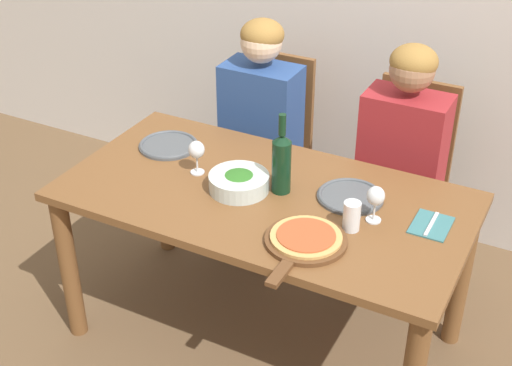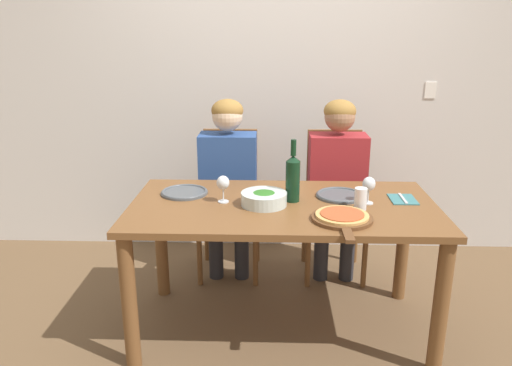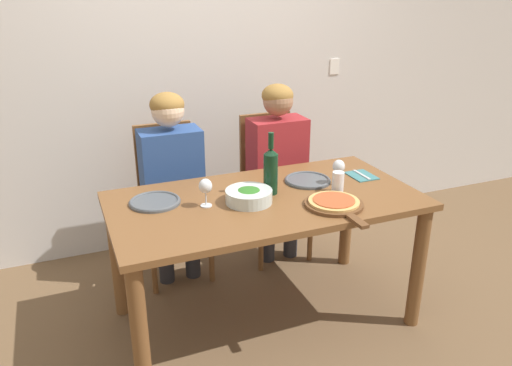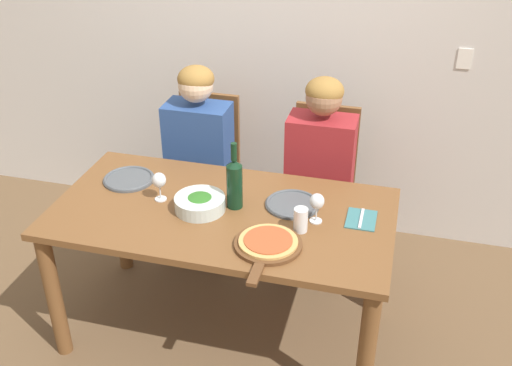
{
  "view_description": "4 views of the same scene",
  "coord_description": "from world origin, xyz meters",
  "px_view_note": "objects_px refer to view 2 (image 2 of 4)",
  "views": [
    {
      "loc": [
        1.1,
        -2.19,
        2.32
      ],
      "look_at": [
        -0.03,
        -0.01,
        0.82
      ],
      "focal_mm": 50.0,
      "sensor_mm": 36.0,
      "label": 1
    },
    {
      "loc": [
        -0.07,
        -2.56,
        1.69
      ],
      "look_at": [
        -0.15,
        0.01,
        0.89
      ],
      "focal_mm": 35.0,
      "sensor_mm": 36.0,
      "label": 2
    },
    {
      "loc": [
        -0.98,
        -2.27,
        1.83
      ],
      "look_at": [
        -0.03,
        0.07,
        0.84
      ],
      "focal_mm": 35.0,
      "sensor_mm": 36.0,
      "label": 3
    },
    {
      "loc": [
        0.79,
        -2.34,
        2.35
      ],
      "look_at": [
        0.13,
        0.15,
        0.86
      ],
      "focal_mm": 42.0,
      "sensor_mm": 36.0,
      "label": 4
    }
  ],
  "objects_px": {
    "dinner_plate_right": "(340,195)",
    "wine_glass_right": "(369,185)",
    "broccoli_bowl": "(264,199)",
    "dinner_plate_left": "(184,192)",
    "wine_glass_left": "(223,184)",
    "pizza_on_board": "(342,218)",
    "wine_bottle": "(293,177)",
    "water_tumbler": "(361,199)",
    "person_man": "(337,174)",
    "person_woman": "(228,173)",
    "chair_left": "(230,198)",
    "chair_right": "(334,199)",
    "fork_on_napkin": "(403,199)"
  },
  "relations": [
    {
      "from": "chair_right",
      "to": "pizza_on_board",
      "type": "relative_size",
      "value": 2.26
    },
    {
      "from": "person_woman",
      "to": "wine_glass_right",
      "type": "height_order",
      "value": "person_woman"
    },
    {
      "from": "person_man",
      "to": "broccoli_bowl",
      "type": "bearing_deg",
      "value": -125.4
    },
    {
      "from": "wine_bottle",
      "to": "wine_glass_left",
      "type": "xyz_separation_m",
      "value": [
        -0.38,
        -0.03,
        -0.03
      ]
    },
    {
      "from": "chair_right",
      "to": "broccoli_bowl",
      "type": "xyz_separation_m",
      "value": [
        -0.48,
        -0.79,
        0.27
      ]
    },
    {
      "from": "dinner_plate_right",
      "to": "wine_glass_right",
      "type": "xyz_separation_m",
      "value": [
        0.14,
        -0.11,
        0.1
      ]
    },
    {
      "from": "pizza_on_board",
      "to": "wine_glass_right",
      "type": "relative_size",
      "value": 2.95
    },
    {
      "from": "person_man",
      "to": "dinner_plate_left",
      "type": "relative_size",
      "value": 4.63
    },
    {
      "from": "wine_glass_left",
      "to": "water_tumbler",
      "type": "xyz_separation_m",
      "value": [
        0.73,
        -0.09,
        -0.05
      ]
    },
    {
      "from": "dinner_plate_left",
      "to": "pizza_on_board",
      "type": "xyz_separation_m",
      "value": [
        0.86,
        -0.39,
        0.01
      ]
    },
    {
      "from": "chair_left",
      "to": "wine_glass_left",
      "type": "xyz_separation_m",
      "value": [
        0.03,
        -0.75,
        0.34
      ]
    },
    {
      "from": "person_woman",
      "to": "wine_glass_left",
      "type": "height_order",
      "value": "person_woman"
    },
    {
      "from": "pizza_on_board",
      "to": "person_woman",
      "type": "bearing_deg",
      "value": 125.98
    },
    {
      "from": "wine_glass_right",
      "to": "chair_left",
      "type": "bearing_deg",
      "value": 137.48
    },
    {
      "from": "person_man",
      "to": "dinner_plate_left",
      "type": "xyz_separation_m",
      "value": [
        -0.94,
        -0.5,
        0.03
      ]
    },
    {
      "from": "chair_left",
      "to": "dinner_plate_right",
      "type": "distance_m",
      "value": 0.97
    },
    {
      "from": "broccoli_bowl",
      "to": "dinner_plate_left",
      "type": "xyz_separation_m",
      "value": [
        -0.46,
        0.18,
        -0.03
      ]
    },
    {
      "from": "dinner_plate_left",
      "to": "chair_right",
      "type": "bearing_deg",
      "value": 33.15
    },
    {
      "from": "pizza_on_board",
      "to": "wine_glass_left",
      "type": "bearing_deg",
      "value": 157.6
    },
    {
      "from": "dinner_plate_right",
      "to": "pizza_on_board",
      "type": "height_order",
      "value": "pizza_on_board"
    },
    {
      "from": "wine_bottle",
      "to": "water_tumbler",
      "type": "bearing_deg",
      "value": -19.4
    },
    {
      "from": "person_man",
      "to": "water_tumbler",
      "type": "xyz_separation_m",
      "value": [
        0.03,
        -0.73,
        0.07
      ]
    },
    {
      "from": "dinner_plate_right",
      "to": "water_tumbler",
      "type": "bearing_deg",
      "value": -68.55
    },
    {
      "from": "broccoli_bowl",
      "to": "wine_glass_left",
      "type": "relative_size",
      "value": 1.65
    },
    {
      "from": "person_woman",
      "to": "wine_glass_right",
      "type": "xyz_separation_m",
      "value": [
        0.82,
        -0.63,
        0.12
      ]
    },
    {
      "from": "wine_glass_right",
      "to": "dinner_plate_right",
      "type": "bearing_deg",
      "value": 141.23
    },
    {
      "from": "dinner_plate_left",
      "to": "wine_glass_left",
      "type": "bearing_deg",
      "value": -29.97
    },
    {
      "from": "person_woman",
      "to": "broccoli_bowl",
      "type": "relative_size",
      "value": 5.02
    },
    {
      "from": "chair_right",
      "to": "wine_glass_right",
      "type": "bearing_deg",
      "value": -83.48
    },
    {
      "from": "broccoli_bowl",
      "to": "dinner_plate_left",
      "type": "bearing_deg",
      "value": 159.12
    },
    {
      "from": "person_woman",
      "to": "broccoli_bowl",
      "type": "xyz_separation_m",
      "value": [
        0.25,
        -0.68,
        0.05
      ]
    },
    {
      "from": "chair_right",
      "to": "water_tumbler",
      "type": "height_order",
      "value": "chair_right"
    },
    {
      "from": "wine_glass_left",
      "to": "water_tumbler",
      "type": "bearing_deg",
      "value": -7.03
    },
    {
      "from": "dinner_plate_left",
      "to": "dinner_plate_right",
      "type": "relative_size",
      "value": 1.0
    },
    {
      "from": "chair_right",
      "to": "wine_bottle",
      "type": "bearing_deg",
      "value": -114.22
    },
    {
      "from": "person_man",
      "to": "dinner_plate_right",
      "type": "bearing_deg",
      "value": -95.53
    },
    {
      "from": "water_tumbler",
      "to": "chair_left",
      "type": "bearing_deg",
      "value": 132.08
    },
    {
      "from": "broccoli_bowl",
      "to": "dinner_plate_right",
      "type": "xyz_separation_m",
      "value": [
        0.43,
        0.15,
        -0.03
      ]
    },
    {
      "from": "dinner_plate_right",
      "to": "wine_glass_right",
      "type": "height_order",
      "value": "wine_glass_right"
    },
    {
      "from": "wine_bottle",
      "to": "water_tumbler",
      "type": "xyz_separation_m",
      "value": [
        0.35,
        -0.12,
        -0.08
      ]
    },
    {
      "from": "wine_glass_left",
      "to": "dinner_plate_left",
      "type": "bearing_deg",
      "value": 150.03
    },
    {
      "from": "pizza_on_board",
      "to": "wine_glass_right",
      "type": "xyz_separation_m",
      "value": [
        0.17,
        0.26,
        0.09
      ]
    },
    {
      "from": "dinner_plate_right",
      "to": "wine_glass_left",
      "type": "relative_size",
      "value": 1.79
    },
    {
      "from": "person_man",
      "to": "wine_bottle",
      "type": "distance_m",
      "value": 0.7
    },
    {
      "from": "broccoli_bowl",
      "to": "dinner_plate_right",
      "type": "height_order",
      "value": "broccoli_bowl"
    },
    {
      "from": "chair_left",
      "to": "person_woman",
      "type": "height_order",
      "value": "person_woman"
    },
    {
      "from": "dinner_plate_left",
      "to": "broccoli_bowl",
      "type": "bearing_deg",
      "value": -20.88
    },
    {
      "from": "dinner_plate_right",
      "to": "fork_on_napkin",
      "type": "bearing_deg",
      "value": -6.91
    },
    {
      "from": "person_man",
      "to": "pizza_on_board",
      "type": "xyz_separation_m",
      "value": [
        -0.09,
        -0.89,
        0.03
      ]
    },
    {
      "from": "person_woman",
      "to": "chair_right",
      "type": "bearing_deg",
      "value": 9.07
    }
  ]
}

